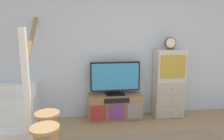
% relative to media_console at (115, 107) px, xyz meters
% --- Properties ---
extents(back_wall, '(6.40, 0.12, 2.70)m').
position_rel_media_console_xyz_m(back_wall, '(0.30, 0.27, 1.10)').
color(back_wall, silver).
rests_on(back_wall, ground_plane).
extents(media_console, '(1.06, 0.38, 0.49)m').
position_rel_media_console_xyz_m(media_console, '(0.00, 0.00, 0.00)').
color(media_console, '#997047').
rests_on(media_console, ground_plane).
extents(television, '(0.97, 0.22, 0.65)m').
position_rel_media_console_xyz_m(television, '(0.00, 0.02, 0.59)').
color(television, black).
rests_on(television, media_console).
extents(side_cabinet, '(0.58, 0.38, 1.37)m').
position_rel_media_console_xyz_m(side_cabinet, '(1.09, 0.01, 0.44)').
color(side_cabinet, beige).
rests_on(side_cabinet, ground_plane).
extents(desk_clock, '(0.22, 0.08, 0.25)m').
position_rel_media_console_xyz_m(desk_clock, '(1.07, -0.00, 1.25)').
color(desk_clock, '#4C3823').
rests_on(desk_clock, side_cabinet).
extents(staircase, '(1.00, 1.36, 2.20)m').
position_rel_media_console_xyz_m(staircase, '(-1.94, 0.01, 0.12)').
color(staircase, white).
rests_on(staircase, ground_plane).
extents(bar_stool_near, '(0.34, 0.34, 0.67)m').
position_rel_media_console_xyz_m(bar_stool_near, '(-1.07, -1.61, 0.26)').
color(bar_stool_near, '#A37A4C').
rests_on(bar_stool_near, ground_plane).
extents(bar_stool_far, '(0.34, 0.34, 0.66)m').
position_rel_media_console_xyz_m(bar_stool_far, '(-1.12, -1.15, 0.25)').
color(bar_stool_far, '#A37A4C').
rests_on(bar_stool_far, ground_plane).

